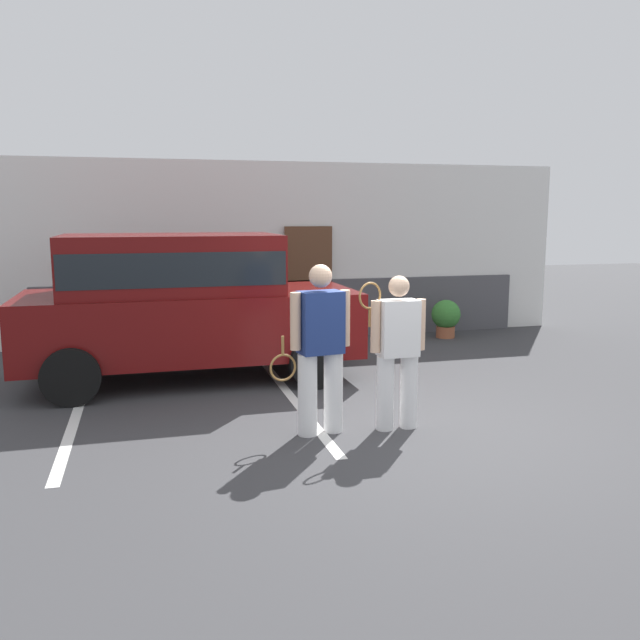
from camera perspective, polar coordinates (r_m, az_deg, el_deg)
The scene contains 8 objects.
ground_plane at distance 7.37m, azimuth 6.83°, elevation -9.35°, with size 40.00×40.00×0.00m, color #38383A.
parking_stripe_0 at distance 8.36m, azimuth -20.26°, elevation -7.60°, with size 0.12×4.40×0.01m, color silver.
parking_stripe_1 at distance 8.50m, azimuth -2.39°, elevation -6.75°, with size 0.12×4.40×0.01m, color silver.
house_frontage at distance 12.50m, azimuth -2.74°, elevation 5.52°, with size 10.85×0.40×3.28m.
parked_suv at distance 9.45m, azimuth -11.71°, elevation 1.75°, with size 4.62×2.20×2.05m.
tennis_player_man at distance 6.96m, azimuth 0.01°, elevation -2.39°, with size 0.93×0.34×1.82m.
tennis_player_woman at distance 7.18m, azimuth 6.69°, elevation -2.57°, with size 0.77×0.27×1.68m.
potted_plant_by_porch at distance 12.75m, azimuth 10.80°, elevation 0.28°, with size 0.55×0.55×0.72m.
Camera 1 is at (-2.62, -6.49, 2.34)m, focal length 37.10 mm.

